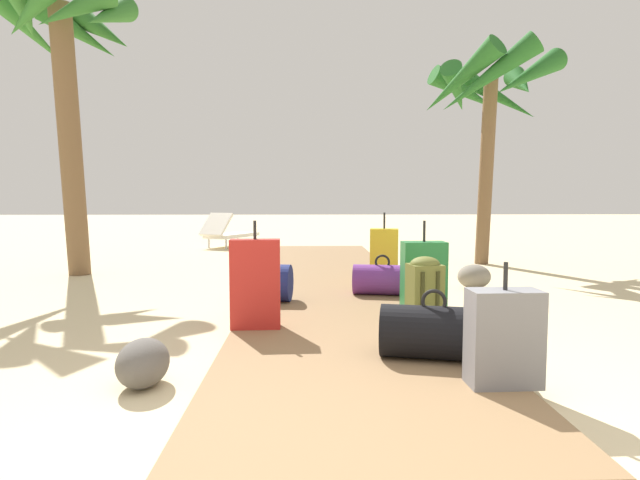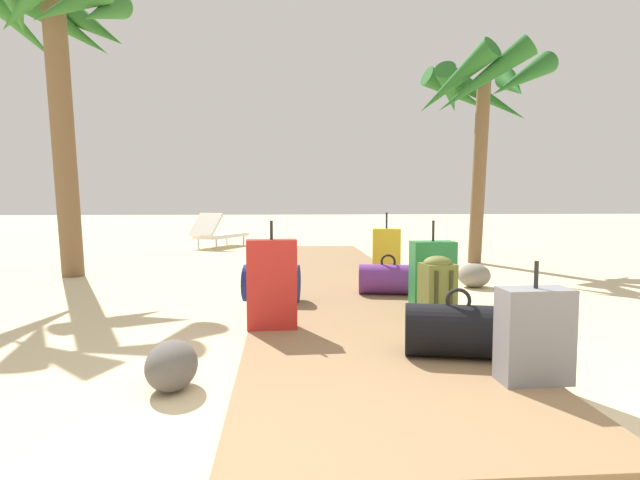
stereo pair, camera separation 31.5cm
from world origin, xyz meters
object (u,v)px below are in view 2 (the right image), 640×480
(suitcase_green, at_px, (432,274))
(suitcase_yellow, at_px, (386,256))
(backpack_olive, at_px, (437,286))
(lounge_chair, at_px, (218,233))
(duffel_bag_purple, at_px, (388,279))
(palm_tree_far_left, at_px, (58,47))
(suitcase_red, at_px, (272,284))
(suitcase_grey, at_px, (534,335))
(duffel_bag_black, at_px, (458,331))
(palm_tree_near_right, at_px, (481,96))
(duffel_bag_navy, at_px, (272,283))

(suitcase_green, distance_m, suitcase_yellow, 1.40)
(backpack_olive, height_order, lounge_chair, lounge_chair)
(duffel_bag_purple, xyz_separation_m, palm_tree_far_left, (-4.17, 2.00, 2.93))
(suitcase_green, bearing_deg, suitcase_red, -153.85)
(suitcase_grey, bearing_deg, suitcase_yellow, 92.32)
(suitcase_yellow, bearing_deg, palm_tree_far_left, 163.74)
(duffel_bag_purple, xyz_separation_m, lounge_chair, (-2.61, 6.38, 0.09))
(suitcase_red, distance_m, lounge_chair, 7.90)
(duffel_bag_black, height_order, suitcase_green, suitcase_green)
(suitcase_red, xyz_separation_m, palm_tree_near_right, (3.36, 4.38, 2.36))
(suitcase_grey, distance_m, palm_tree_far_left, 7.06)
(backpack_olive, distance_m, suitcase_yellow, 1.90)
(suitcase_grey, relative_size, suitcase_yellow, 0.80)
(suitcase_red, height_order, palm_tree_far_left, palm_tree_far_left)
(backpack_olive, height_order, suitcase_green, suitcase_green)
(suitcase_grey, xyz_separation_m, suitcase_green, (0.03, 2.05, 0.05))
(backpack_olive, distance_m, suitcase_red, 1.43)
(duffel_bag_black, xyz_separation_m, lounge_chair, (-2.61, 8.59, 0.08))
(palm_tree_near_right, relative_size, lounge_chair, 2.15)
(palm_tree_far_left, xyz_separation_m, palm_tree_near_right, (6.31, 0.99, -0.38))
(backpack_olive, xyz_separation_m, suitcase_yellow, (-0.06, 1.90, 0.05))
(backpack_olive, distance_m, suitcase_green, 0.52)
(backpack_olive, height_order, suitcase_red, suitcase_red)
(backpack_olive, bearing_deg, palm_tree_far_left, 144.14)
(backpack_olive, xyz_separation_m, duffel_bag_black, (-0.19, -1.06, -0.11))
(duffel_bag_black, xyz_separation_m, palm_tree_near_right, (2.14, 5.20, 2.54))
(suitcase_yellow, relative_size, lounge_chair, 0.53)
(suitcase_grey, distance_m, suitcase_red, 1.98)
(suitcase_green, bearing_deg, duffel_bag_navy, 167.76)
(duffel_bag_navy, height_order, duffel_bag_black, duffel_bag_navy)
(duffel_bag_navy, distance_m, lounge_chair, 6.83)
(duffel_bag_black, height_order, palm_tree_near_right, palm_tree_near_right)
(duffel_bag_black, bearing_deg, duffel_bag_purple, 90.07)
(backpack_olive, relative_size, suitcase_red, 0.63)
(suitcase_red, xyz_separation_m, lounge_chair, (-1.39, 7.77, -0.11))
(suitcase_grey, xyz_separation_m, duffel_bag_black, (-0.27, 0.48, -0.09))
(suitcase_red, bearing_deg, duffel_bag_purple, 48.74)
(duffel_bag_black, xyz_separation_m, suitcase_red, (-1.22, 0.82, 0.18))
(palm_tree_far_left, distance_m, lounge_chair, 5.45)
(palm_tree_far_left, bearing_deg, suitcase_red, -48.97)
(palm_tree_far_left, xyz_separation_m, lounge_chair, (1.56, 4.38, -2.85))
(duffel_bag_navy, xyz_separation_m, suitcase_grey, (1.52, -2.38, 0.08))
(duffel_bag_black, distance_m, palm_tree_far_left, 6.61)
(backpack_olive, bearing_deg, palm_tree_near_right, 64.80)
(backpack_olive, relative_size, suitcase_yellow, 0.63)
(duffel_bag_purple, xyz_separation_m, suitcase_yellow, (0.13, 0.75, 0.17))
(suitcase_green, bearing_deg, backpack_olive, -101.78)
(duffel_bag_black, height_order, suitcase_yellow, suitcase_yellow)
(suitcase_red, bearing_deg, duffel_bag_black, -33.90)
(palm_tree_far_left, bearing_deg, backpack_olive, -35.86)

